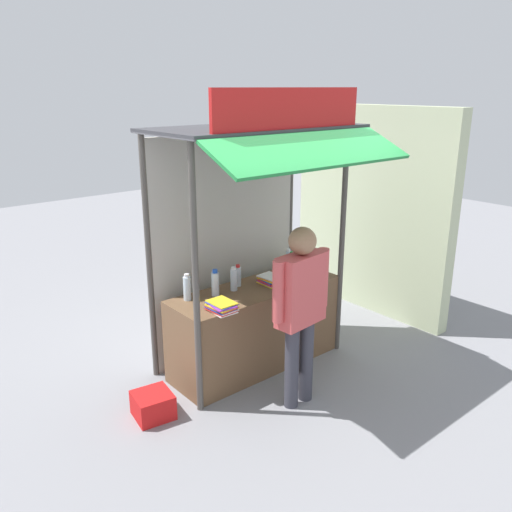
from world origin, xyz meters
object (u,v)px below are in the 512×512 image
water_bottle_front_left (187,288)px  magazine_stack_far_right (222,307)px  banana_bunch_inner_right (336,158)px  vendor_person (301,301)px  water_bottle_left (234,279)px  magazine_stack_center (307,277)px  banana_bunch_inner_left (315,163)px  water_bottle_rear_center (238,276)px  water_bottle_mid_left (215,283)px  plastic_crate (153,405)px  magazine_stack_front_right (271,280)px  water_bottle_far_left (292,262)px  banana_bunch_leftmost (238,171)px  water_bottle_back_left (288,259)px

water_bottle_front_left → magazine_stack_far_right: (0.09, -0.44, -0.08)m
banana_bunch_inner_right → vendor_person: bearing=-154.6°
water_bottle_front_left → water_bottle_left: bearing=-9.9°
magazine_stack_center → banana_bunch_inner_left: banana_bunch_inner_left is taller
banana_bunch_inner_left → water_bottle_rear_center: bearing=129.7°
water_bottle_mid_left → plastic_crate: 1.29m
magazine_stack_far_right → plastic_crate: size_ratio=0.88×
magazine_stack_center → plastic_crate: bearing=179.5°
water_bottle_mid_left → banana_bunch_inner_left: size_ratio=0.98×
magazine_stack_front_right → plastic_crate: bearing=-174.9°
magazine_stack_center → magazine_stack_front_right: bearing=157.7°
banana_bunch_inner_right → magazine_stack_front_right: bearing=138.3°
water_bottle_far_left → vendor_person: 1.25m
water_bottle_left → banana_bunch_inner_left: size_ratio=0.91×
water_bottle_front_left → banana_bunch_inner_left: size_ratio=0.97×
banana_bunch_inner_right → plastic_crate: (-2.02, 0.28, -2.10)m
water_bottle_left → water_bottle_front_left: water_bottle_front_left is taller
water_bottle_mid_left → water_bottle_rear_center: bearing=11.2°
water_bottle_mid_left → banana_bunch_inner_left: 1.53m
magazine_stack_front_right → banana_bunch_inner_left: 1.35m
banana_bunch_leftmost → banana_bunch_inner_right: bearing=-0.0°
water_bottle_back_left → magazine_stack_front_right: water_bottle_back_left is taller
water_bottle_back_left → banana_bunch_inner_right: 1.39m
water_bottle_rear_center → water_bottle_front_left: bearing=178.5°
banana_bunch_inner_right → magazine_stack_center: bearing=109.7°
water_bottle_left → vendor_person: size_ratio=0.15×
water_bottle_back_left → banana_bunch_leftmost: banana_bunch_leftmost is taller
water_bottle_left → banana_bunch_inner_left: (0.60, -0.52, 1.19)m
water_bottle_far_left → plastic_crate: 2.19m
magazine_stack_front_right → banana_bunch_leftmost: (-0.75, -0.42, 1.28)m
water_bottle_back_left → magazine_stack_far_right: (-1.31, -0.49, -0.06)m
water_bottle_left → magazine_stack_far_right: water_bottle_left is taller
magazine_stack_far_right → banana_bunch_inner_left: (1.01, -0.17, 1.26)m
plastic_crate → banana_bunch_leftmost: bearing=-19.4°
water_bottle_far_left → magazine_stack_far_right: size_ratio=0.81×
banana_bunch_inner_right → banana_bunch_leftmost: bearing=180.0°
magazine_stack_far_right → banana_bunch_leftmost: size_ratio=1.12×
water_bottle_rear_center → banana_bunch_inner_right: bearing=-36.8°
water_bottle_rear_center → banana_bunch_leftmost: bearing=-126.7°
water_bottle_back_left → water_bottle_front_left: size_ratio=0.86×
magazine_stack_center → water_bottle_left: bearing=162.6°
water_bottle_rear_center → banana_bunch_leftmost: size_ratio=0.91×
water_bottle_far_left → banana_bunch_leftmost: (-1.19, -0.56, 1.21)m
water_bottle_front_left → magazine_stack_far_right: 0.45m
vendor_person → plastic_crate: (-1.18, 0.68, -0.93)m
magazine_stack_far_right → vendor_person: size_ratio=0.17×
water_bottle_far_left → water_bottle_front_left: size_ratio=0.87×
plastic_crate → water_bottle_mid_left: bearing=15.1°
water_bottle_back_left → banana_bunch_inner_right: size_ratio=0.89×
water_bottle_left → banana_bunch_leftmost: (-0.33, -0.52, 1.20)m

